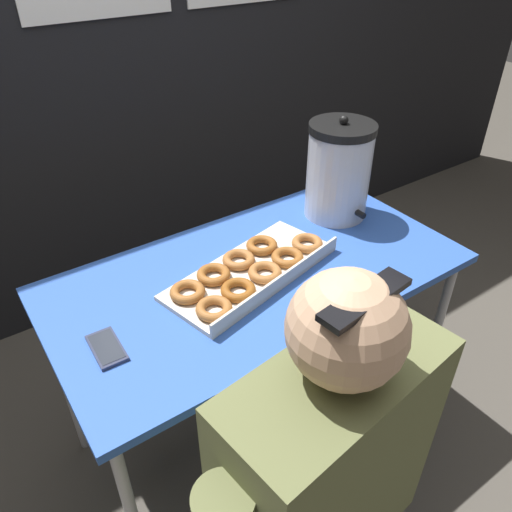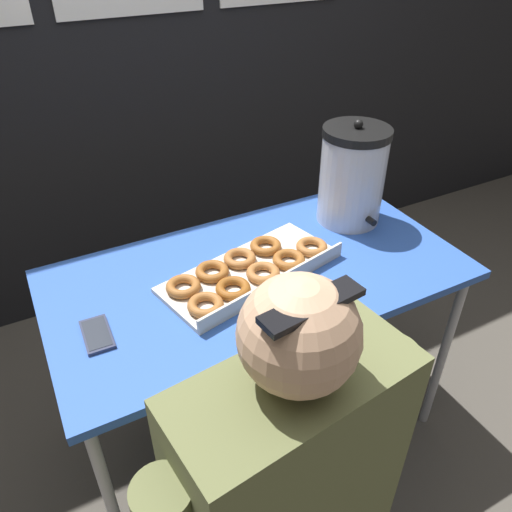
# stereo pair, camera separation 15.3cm
# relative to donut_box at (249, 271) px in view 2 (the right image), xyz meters

# --- Properties ---
(ground_plane) EXTENTS (12.00, 12.00, 0.00)m
(ground_plane) POSITION_rel_donut_box_xyz_m (0.04, 0.01, -0.78)
(ground_plane) COLOR #4C473F
(back_wall) EXTENTS (6.00, 0.11, 2.49)m
(back_wall) POSITION_rel_donut_box_xyz_m (0.04, 1.14, 0.46)
(back_wall) COLOR black
(back_wall) RESTS_ON ground
(folding_table) EXTENTS (1.30, 0.68, 0.76)m
(folding_table) POSITION_rel_donut_box_xyz_m (0.04, 0.01, -0.08)
(folding_table) COLOR #2D56B2
(folding_table) RESTS_ON ground
(donut_box) EXTENTS (0.61, 0.37, 0.05)m
(donut_box) POSITION_rel_donut_box_xyz_m (0.00, 0.00, 0.00)
(donut_box) COLOR beige
(donut_box) RESTS_ON folding_table
(coffee_urn) EXTENTS (0.23, 0.26, 0.37)m
(coffee_urn) POSITION_rel_donut_box_xyz_m (0.48, 0.14, 0.15)
(coffee_urn) COLOR silver
(coffee_urn) RESTS_ON folding_table
(cell_phone) EXTENTS (0.08, 0.14, 0.01)m
(cell_phone) POSITION_rel_donut_box_xyz_m (-0.48, -0.05, -0.01)
(cell_phone) COLOR #2D334C
(cell_phone) RESTS_ON folding_table
(person_seated) EXTENTS (0.64, 0.31, 1.23)m
(person_seated) POSITION_rel_donut_box_xyz_m (-0.22, -0.61, -0.21)
(person_seated) COLOR #33332D
(person_seated) RESTS_ON ground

